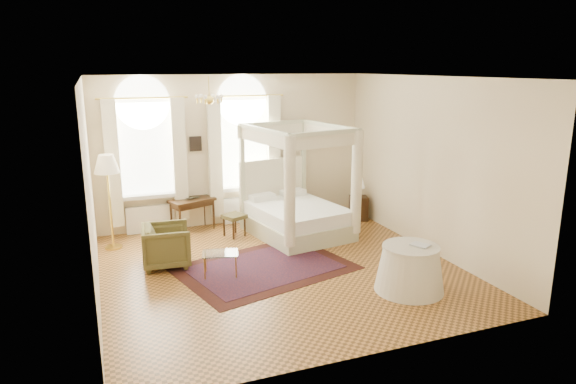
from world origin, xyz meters
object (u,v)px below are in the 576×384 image
object	(u,v)px
stool	(234,218)
coffee_table	(220,255)
writing_desk	(192,204)
canopy_bed	(297,211)
armchair	(167,246)
side_table	(410,269)
floor_lamp	(107,169)
nightstand	(359,208)

from	to	relation	value
stool	coffee_table	xyz separation A→B (m)	(-0.76, -1.94, -0.02)
writing_desk	canopy_bed	bearing A→B (deg)	-28.01
canopy_bed	armchair	size ratio (longest dim) A/B	2.90
canopy_bed	writing_desk	distance (m)	2.27
writing_desk	side_table	world-z (taller)	side_table
stool	floor_lamp	size ratio (longest dim) A/B	0.29
armchair	floor_lamp	size ratio (longest dim) A/B	0.45
canopy_bed	stool	xyz separation A→B (m)	(-1.26, 0.39, -0.13)
nightstand	stool	size ratio (longest dim) A/B	1.03
stool	floor_lamp	distance (m)	2.70
armchair	writing_desk	bearing A→B (deg)	-18.13
armchair	side_table	world-z (taller)	armchair
stool	side_table	distance (m)	4.06
nightstand	stool	bearing A→B (deg)	-177.97
canopy_bed	coffee_table	xyz separation A→B (m)	(-2.03, -1.55, -0.16)
nightstand	writing_desk	size ratio (longest dim) A/B	0.53
armchair	stool	bearing A→B (deg)	-47.54
canopy_bed	floor_lamp	xyz separation A→B (m)	(-3.68, 0.53, 1.06)
coffee_table	side_table	size ratio (longest dim) A/B	0.62
coffee_table	floor_lamp	bearing A→B (deg)	128.38
writing_desk	armchair	distance (m)	2.03
writing_desk	coffee_table	distance (m)	2.63
writing_desk	stool	size ratio (longest dim) A/B	1.95
floor_lamp	side_table	world-z (taller)	floor_lamp
canopy_bed	stool	world-z (taller)	canopy_bed
stool	side_table	xyz separation A→B (m)	(1.89, -3.59, -0.02)
nightstand	canopy_bed	bearing A→B (deg)	-163.96
writing_desk	stool	xyz separation A→B (m)	(0.74, -0.68, -0.21)
stool	side_table	bearing A→B (deg)	-62.16
writing_desk	armchair	bearing A→B (deg)	-113.62
floor_lamp	side_table	xyz separation A→B (m)	(4.31, -3.73, -1.22)
coffee_table	side_table	xyz separation A→B (m)	(2.66, -1.65, -0.00)
stool	canopy_bed	bearing A→B (deg)	-17.13
canopy_bed	floor_lamp	bearing A→B (deg)	171.74
armchair	floor_lamp	world-z (taller)	floor_lamp
nightstand	floor_lamp	size ratio (longest dim) A/B	0.30
writing_desk	coffee_table	world-z (taller)	writing_desk
side_table	stool	bearing A→B (deg)	117.84
writing_desk	armchair	world-z (taller)	armchair
canopy_bed	armchair	distance (m)	2.92
writing_desk	stool	world-z (taller)	writing_desk
writing_desk	coffee_table	xyz separation A→B (m)	(-0.02, -2.62, -0.23)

